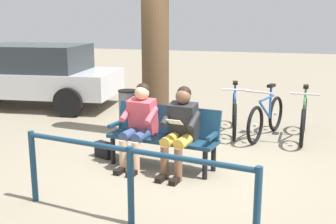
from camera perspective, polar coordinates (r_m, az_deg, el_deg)
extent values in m
plane|color=gray|center=(6.20, 2.02, -7.37)|extent=(40.00, 40.00, 0.00)
cube|color=navy|center=(6.07, -0.81, -3.60)|extent=(1.65, 0.68, 0.05)
cube|color=navy|center=(6.17, -0.04, -1.05)|extent=(1.60, 0.38, 0.42)
cube|color=navy|center=(5.75, 6.02, -3.21)|extent=(0.12, 0.40, 0.05)
cube|color=navy|center=(6.39, -6.94, -1.59)|extent=(0.12, 0.40, 0.05)
cylinder|color=black|center=(5.72, 4.98, -7.06)|extent=(0.07, 0.07, 0.40)
cylinder|color=black|center=(6.33, -7.37, -5.13)|extent=(0.07, 0.07, 0.40)
cylinder|color=black|center=(6.02, 6.12, -6.05)|extent=(0.07, 0.07, 0.40)
cylinder|color=black|center=(6.61, -5.78, -4.32)|extent=(0.07, 0.07, 0.40)
cube|color=#262628|center=(5.88, 2.10, -1.26)|extent=(0.42, 0.36, 0.55)
sphere|color=brown|center=(5.78, 2.05, 2.10)|extent=(0.21, 0.21, 0.21)
sphere|color=black|center=(5.80, 2.17, 2.51)|extent=(0.20, 0.20, 0.20)
cylinder|color=gold|center=(5.72, 2.21, -3.95)|extent=(0.21, 0.42, 0.15)
cylinder|color=brown|center=(5.63, 1.37, -7.06)|extent=(0.11, 0.11, 0.45)
cube|color=black|center=(5.61, 0.94, -9.20)|extent=(0.12, 0.23, 0.07)
cylinder|color=#262628|center=(5.68, 3.48, -1.13)|extent=(0.14, 0.31, 0.23)
cylinder|color=gold|center=(5.80, 0.39, -3.71)|extent=(0.21, 0.42, 0.15)
cylinder|color=brown|center=(5.71, -0.47, -6.77)|extent=(0.11, 0.11, 0.45)
cube|color=black|center=(5.69, -0.91, -8.88)|extent=(0.12, 0.23, 0.07)
cylinder|color=#262628|center=(5.84, -0.17, -0.73)|extent=(0.14, 0.31, 0.23)
cube|color=silver|center=(5.60, 0.89, -1.35)|extent=(0.22, 0.15, 0.09)
cube|color=#D84C59|center=(6.15, -3.39, -0.64)|extent=(0.42, 0.36, 0.55)
sphere|color=#D8A884|center=(6.06, -3.52, 2.58)|extent=(0.21, 0.21, 0.21)
sphere|color=black|center=(6.08, -3.39, 2.97)|extent=(0.20, 0.20, 0.20)
cylinder|color=#334772|center=(5.99, -3.44, -3.19)|extent=(0.21, 0.42, 0.15)
cylinder|color=#D8A884|center=(5.90, -4.34, -6.14)|extent=(0.11, 0.11, 0.45)
cube|color=black|center=(5.89, -4.79, -8.17)|extent=(0.12, 0.23, 0.07)
cylinder|color=#D84C59|center=(5.94, -2.26, -0.49)|extent=(0.14, 0.31, 0.23)
cylinder|color=#334772|center=(6.09, -5.09, -2.96)|extent=(0.21, 0.42, 0.15)
cylinder|color=#D8A884|center=(6.00, -6.01, -5.86)|extent=(0.11, 0.11, 0.45)
cube|color=black|center=(5.98, -6.47, -7.85)|extent=(0.12, 0.23, 0.07)
cylinder|color=#D84C59|center=(6.13, -5.57, -0.12)|extent=(0.14, 0.31, 0.23)
cube|color=black|center=(6.63, -8.55, -5.05)|extent=(0.33, 0.25, 0.24)
cylinder|color=#4C3823|center=(7.45, -1.73, 11.14)|extent=(0.48, 0.48, 3.84)
cylinder|color=slate|center=(7.91, -5.40, -0.03)|extent=(0.33, 0.33, 0.77)
cylinder|color=black|center=(7.83, -5.47, 2.82)|extent=(0.34, 0.34, 0.03)
torus|color=black|center=(7.34, 17.55, -2.05)|extent=(0.09, 0.66, 0.66)
cylinder|color=silver|center=(7.34, 17.55, -2.05)|extent=(0.05, 0.06, 0.06)
torus|color=black|center=(8.34, 17.78, -0.33)|extent=(0.09, 0.66, 0.66)
cylinder|color=silver|center=(8.34, 17.78, -0.33)|extent=(0.05, 0.06, 0.06)
cylinder|color=#337238|center=(7.76, 17.87, 1.59)|extent=(0.07, 0.63, 0.04)
cylinder|color=#337238|center=(7.72, 17.75, 0.02)|extent=(0.07, 0.60, 0.43)
cylinder|color=#337238|center=(7.96, 17.86, 1.27)|extent=(0.04, 0.04, 0.55)
cube|color=black|center=(7.91, 18.00, 3.25)|extent=(0.10, 0.22, 0.05)
cylinder|color=#B2B2B7|center=(7.33, 17.87, 2.31)|extent=(0.48, 0.05, 0.03)
torus|color=black|center=(7.33, 11.60, -1.74)|extent=(0.25, 0.65, 0.66)
cylinder|color=silver|center=(7.33, 11.60, -1.74)|extent=(0.07, 0.07, 0.06)
torus|color=black|center=(8.26, 14.22, -0.22)|extent=(0.25, 0.65, 0.66)
cylinder|color=silver|center=(8.26, 14.22, -0.22)|extent=(0.07, 0.07, 0.06)
cylinder|color=#1E519E|center=(7.71, 13.13, 1.81)|extent=(0.22, 0.62, 0.04)
cylinder|color=#1E519E|center=(7.68, 12.85, 0.25)|extent=(0.21, 0.58, 0.43)
cylinder|color=#1E519E|center=(7.90, 13.56, 1.45)|extent=(0.04, 0.04, 0.55)
cube|color=black|center=(7.85, 13.67, 3.45)|extent=(0.15, 0.24, 0.05)
cylinder|color=#B2B2B7|center=(7.30, 12.09, 2.61)|extent=(0.47, 0.17, 0.03)
torus|color=black|center=(7.49, 8.90, -1.31)|extent=(0.16, 0.66, 0.66)
cylinder|color=silver|center=(7.49, 8.90, -1.31)|extent=(0.06, 0.07, 0.06)
torus|color=black|center=(8.48, 8.84, 0.36)|extent=(0.16, 0.66, 0.66)
cylinder|color=silver|center=(8.48, 8.84, 0.36)|extent=(0.06, 0.07, 0.06)
cylinder|color=#1E519E|center=(7.91, 8.96, 2.26)|extent=(0.13, 0.63, 0.04)
cylinder|color=#1E519E|center=(7.87, 8.92, 0.72)|extent=(0.13, 0.60, 0.43)
cylinder|color=#1E519E|center=(8.10, 8.93, 1.94)|extent=(0.04, 0.04, 0.55)
cube|color=black|center=(8.06, 9.00, 3.89)|extent=(0.12, 0.23, 0.05)
cylinder|color=#B2B2B7|center=(7.48, 9.04, 2.97)|extent=(0.48, 0.10, 0.03)
cylinder|color=navy|center=(3.99, 11.84, -12.91)|extent=(0.07, 0.07, 0.85)
cylinder|color=navy|center=(4.46, -5.02, -9.85)|extent=(0.07, 0.07, 0.85)
cylinder|color=navy|center=(5.23, -17.59, -6.96)|extent=(0.07, 0.07, 0.85)
cylinder|color=navy|center=(4.33, -5.12, -5.14)|extent=(2.61, 0.50, 0.06)
cube|color=silver|center=(10.71, -18.10, 3.91)|extent=(4.38, 2.26, 0.55)
cube|color=#262D33|center=(10.55, -17.35, 6.98)|extent=(2.48, 1.91, 0.60)
cylinder|color=black|center=(9.37, -13.17, 1.29)|extent=(0.66, 0.29, 0.64)
cylinder|color=black|center=(11.01, -9.51, 3.15)|extent=(0.66, 0.29, 0.64)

